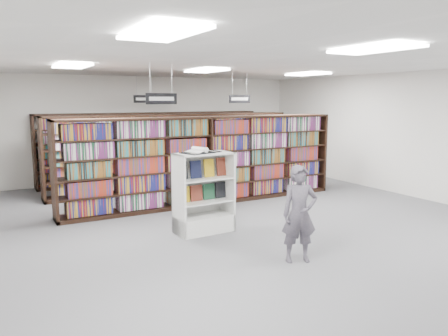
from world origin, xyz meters
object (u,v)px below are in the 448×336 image
shopper (299,214)px  bookshelf_row_near (207,160)px  endcap_display (203,206)px  open_book (200,151)px

shopper → bookshelf_row_near: bearing=104.6°
endcap_display → open_book: open_book is taller
bookshelf_row_near → open_book: bookshelf_row_near is taller
endcap_display → shopper: 2.22m
shopper → open_book: bearing=128.8°
endcap_display → shopper: size_ratio=1.01×
bookshelf_row_near → open_book: size_ratio=8.77×
bookshelf_row_near → open_book: bearing=-119.5°
bookshelf_row_near → endcap_display: (-1.10, -2.01, -0.55)m
bookshelf_row_near → shopper: bookshelf_row_near is taller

